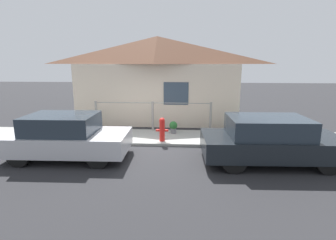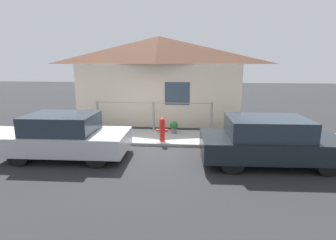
{
  "view_description": "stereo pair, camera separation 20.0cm",
  "coord_description": "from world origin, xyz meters",
  "px_view_note": "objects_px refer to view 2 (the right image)",
  "views": [
    {
      "loc": [
        1.33,
        -8.81,
        2.92
      ],
      "look_at": [
        0.74,
        0.3,
        0.9
      ],
      "focal_mm": 28.0,
      "sensor_mm": 36.0,
      "label": 1
    },
    {
      "loc": [
        1.53,
        -8.8,
        2.92
      ],
      "look_at": [
        0.74,
        0.3,
        0.9
      ],
      "focal_mm": 28.0,
      "sensor_mm": 36.0,
      "label": 2
    }
  ],
  "objects_px": {
    "potted_plant_corner": "(235,125)",
    "car_left": "(66,136)",
    "car_right": "(270,141)",
    "potted_plant_by_fence": "(90,124)",
    "potted_plant_near_hydrant": "(174,127)",
    "fire_hydrant": "(162,129)"
  },
  "relations": [
    {
      "from": "car_left",
      "to": "potted_plant_corner",
      "type": "height_order",
      "value": "car_left"
    },
    {
      "from": "car_right",
      "to": "fire_hydrant",
      "type": "relative_size",
      "value": 4.7
    },
    {
      "from": "car_left",
      "to": "fire_hydrant",
      "type": "height_order",
      "value": "car_left"
    },
    {
      "from": "potted_plant_by_fence",
      "to": "car_left",
      "type": "bearing_deg",
      "value": -83.57
    },
    {
      "from": "car_right",
      "to": "fire_hydrant",
      "type": "distance_m",
      "value": 3.72
    },
    {
      "from": "potted_plant_near_hydrant",
      "to": "potted_plant_by_fence",
      "type": "xyz_separation_m",
      "value": [
        -3.46,
        -0.1,
        0.06
      ]
    },
    {
      "from": "car_right",
      "to": "potted_plant_by_fence",
      "type": "height_order",
      "value": "car_right"
    },
    {
      "from": "fire_hydrant",
      "to": "potted_plant_near_hydrant",
      "type": "relative_size",
      "value": 1.76
    },
    {
      "from": "car_left",
      "to": "fire_hydrant",
      "type": "distance_m",
      "value": 3.26
    },
    {
      "from": "car_right",
      "to": "potted_plant_by_fence",
      "type": "relative_size",
      "value": 6.78
    },
    {
      "from": "potted_plant_near_hydrant",
      "to": "car_right",
      "type": "bearing_deg",
      "value": -42.95
    },
    {
      "from": "potted_plant_near_hydrant",
      "to": "potted_plant_corner",
      "type": "relative_size",
      "value": 0.74
    },
    {
      "from": "car_right",
      "to": "potted_plant_corner",
      "type": "bearing_deg",
      "value": 97.95
    },
    {
      "from": "car_right",
      "to": "potted_plant_corner",
      "type": "distance_m",
      "value": 2.98
    },
    {
      "from": "potted_plant_corner",
      "to": "car_left",
      "type": "bearing_deg",
      "value": -152.49
    },
    {
      "from": "car_right",
      "to": "potted_plant_near_hydrant",
      "type": "bearing_deg",
      "value": 135.16
    },
    {
      "from": "car_right",
      "to": "car_left",
      "type": "bearing_deg",
      "value": 178.11
    },
    {
      "from": "potted_plant_near_hydrant",
      "to": "potted_plant_by_fence",
      "type": "bearing_deg",
      "value": -178.42
    },
    {
      "from": "potted_plant_by_fence",
      "to": "potted_plant_near_hydrant",
      "type": "bearing_deg",
      "value": 1.58
    },
    {
      "from": "fire_hydrant",
      "to": "potted_plant_corner",
      "type": "height_order",
      "value": "fire_hydrant"
    },
    {
      "from": "potted_plant_corner",
      "to": "car_right",
      "type": "bearing_deg",
      "value": -80.17
    },
    {
      "from": "car_left",
      "to": "car_right",
      "type": "distance_m",
      "value": 6.12
    }
  ]
}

